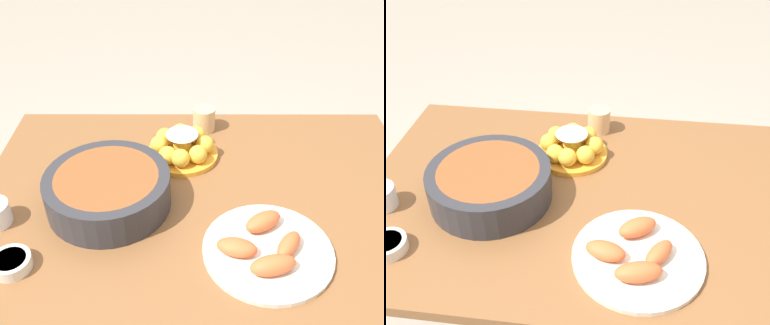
# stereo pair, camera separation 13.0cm
# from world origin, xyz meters

# --- Properties ---
(dining_table) EXTENTS (1.26, 0.85, 0.74)m
(dining_table) POSITION_xyz_m (0.00, 0.00, 0.63)
(dining_table) COLOR brown
(dining_table) RESTS_ON ground_plane
(cake_plate) EXTENTS (0.22, 0.22, 0.09)m
(cake_plate) POSITION_xyz_m (0.06, -0.17, 0.77)
(cake_plate) COLOR gold
(cake_plate) RESTS_ON dining_table
(serving_bowl) EXTENTS (0.33, 0.33, 0.10)m
(serving_bowl) POSITION_xyz_m (0.25, 0.05, 0.79)
(serving_bowl) COLOR #2D2D33
(serving_bowl) RESTS_ON dining_table
(sauce_bowl) EXTENTS (0.09, 0.09, 0.03)m
(sauce_bowl) POSITION_xyz_m (0.45, 0.27, 0.75)
(sauce_bowl) COLOR silver
(sauce_bowl) RESTS_ON dining_table
(seafood_platter) EXTENTS (0.31, 0.31, 0.06)m
(seafood_platter) POSITION_xyz_m (-0.15, 0.22, 0.75)
(seafood_platter) COLOR silver
(seafood_platter) RESTS_ON dining_table
(cup_near) EXTENTS (0.07, 0.07, 0.08)m
(cup_near) POSITION_xyz_m (-0.01, -0.33, 0.78)
(cup_near) COLOR #DBB27F
(cup_near) RESTS_ON dining_table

